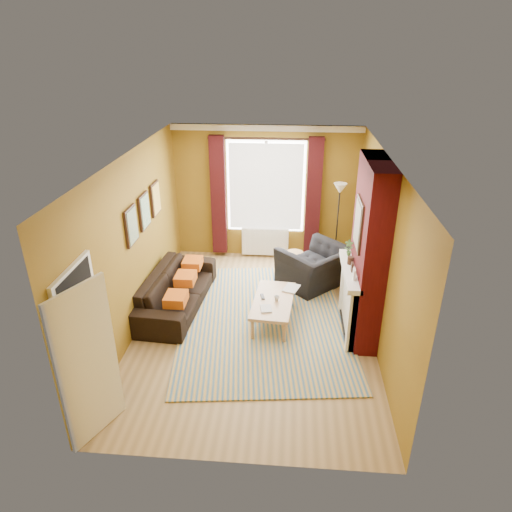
% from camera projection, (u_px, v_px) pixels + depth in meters
% --- Properties ---
extents(ground, '(5.50, 5.50, 0.00)m').
position_uv_depth(ground, '(255.00, 325.00, 7.60)').
color(ground, olive).
rests_on(ground, ground).
extents(room_walls, '(3.82, 5.54, 2.83)m').
position_uv_depth(room_walls, '(296.00, 244.00, 7.21)').
color(room_walls, olive).
rests_on(room_walls, ground).
extents(striped_rug, '(3.17, 4.09, 0.02)m').
position_uv_depth(striped_rug, '(263.00, 319.00, 7.72)').
color(striped_rug, '#32608A').
rests_on(striped_rug, ground).
extents(sofa, '(1.05, 2.31, 0.66)m').
position_uv_depth(sofa, '(176.00, 290.00, 7.99)').
color(sofa, black).
rests_on(sofa, ground).
extents(armchair, '(1.58, 1.58, 0.77)m').
position_uv_depth(armchair, '(314.00, 267.00, 8.66)').
color(armchair, black).
rests_on(armchair, ground).
extents(coffee_table, '(0.74, 1.31, 0.42)m').
position_uv_depth(coffee_table, '(273.00, 302.00, 7.54)').
color(coffee_table, tan).
rests_on(coffee_table, ground).
extents(wicker_stool, '(0.46, 0.46, 0.44)m').
position_uv_depth(wicker_stool, '(294.00, 262.00, 9.23)').
color(wicker_stool, '#9A7242').
rests_on(wicker_stool, ground).
extents(floor_lamp, '(0.28, 0.28, 1.80)m').
position_uv_depth(floor_lamp, '(339.00, 202.00, 8.90)').
color(floor_lamp, black).
rests_on(floor_lamp, ground).
extents(book_a, '(0.21, 0.26, 0.02)m').
position_uv_depth(book_a, '(261.00, 309.00, 7.24)').
color(book_a, '#999999').
rests_on(book_a, coffee_table).
extents(book_b, '(0.33, 0.38, 0.02)m').
position_uv_depth(book_b, '(285.00, 287.00, 7.87)').
color(book_b, '#999999').
rests_on(book_b, coffee_table).
extents(mug, '(0.10, 0.10, 0.08)m').
position_uv_depth(mug, '(277.00, 298.00, 7.47)').
color(mug, '#999999').
rests_on(mug, coffee_table).
extents(tv_remote, '(0.09, 0.18, 0.02)m').
position_uv_depth(tv_remote, '(262.00, 297.00, 7.58)').
color(tv_remote, '#27272A').
rests_on(tv_remote, coffee_table).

